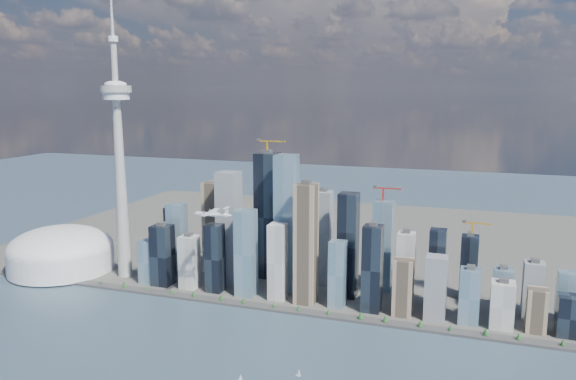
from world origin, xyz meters
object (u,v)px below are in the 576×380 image
(needle_tower, at_px, (119,155))
(sailboat_east, at_px, (299,374))
(airplane, at_px, (212,214))
(sailboat_west, at_px, (240,378))
(dome_stadium, at_px, (61,252))

(needle_tower, xyz_separation_m, sailboat_east, (430.74, -252.64, -232.51))
(airplane, bearing_deg, sailboat_west, -58.74)
(needle_tower, distance_m, airplane, 269.26)
(sailboat_east, bearing_deg, sailboat_west, -139.92)
(dome_stadium, distance_m, sailboat_east, 621.22)
(needle_tower, distance_m, sailboat_east, 550.84)
(dome_stadium, height_order, sailboat_west, dome_stadium)
(sailboat_east, bearing_deg, airplane, 153.66)
(dome_stadium, distance_m, sailboat_west, 578.09)
(dome_stadium, xyz_separation_m, sailboat_east, (570.74, -242.64, -36.11))
(needle_tower, bearing_deg, airplane, -22.76)
(airplane, bearing_deg, dome_stadium, 163.58)
(needle_tower, bearing_deg, sailboat_east, -30.39)
(airplane, xyz_separation_m, sailboat_west, (127.32, -186.72, -159.03))
(dome_stadium, bearing_deg, needle_tower, 4.09)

